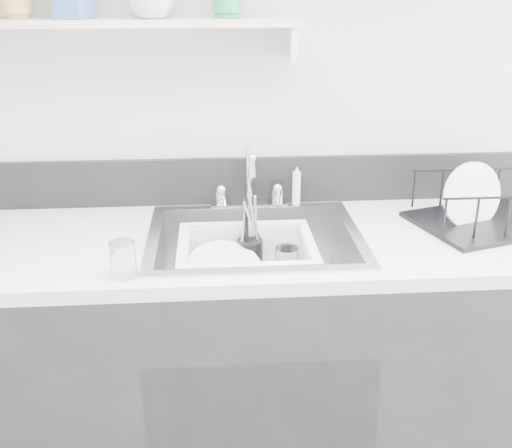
{
  "coord_description": "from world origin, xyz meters",
  "views": [
    {
      "loc": [
        -0.12,
        -0.46,
        1.63
      ],
      "look_at": [
        0.0,
        1.14,
        0.98
      ],
      "focal_mm": 42.0,
      "sensor_mm": 36.0,
      "label": 1
    }
  ],
  "objects": [
    {
      "name": "sink",
      "position": [
        0.0,
        1.19,
        0.83
      ],
      "size": [
        0.64,
        0.52,
        0.2
      ],
      "primitive_type": null,
      "color": "silver",
      "rests_on": "counter_run"
    },
    {
      "name": "utensil_cup",
      "position": [
        -0.01,
        1.28,
        0.83
      ],
      "size": [
        0.08,
        0.08,
        0.28
      ],
      "rotation": [
        0.0,
        0.0,
        -0.29
      ],
      "color": "black",
      "rests_on": "wash_tub"
    },
    {
      "name": "faucet",
      "position": [
        0.0,
        1.44,
        0.98
      ],
      "size": [
        0.26,
        0.18,
        0.23
      ],
      "color": "silver",
      "rests_on": "counter_run"
    },
    {
      "name": "ladle",
      "position": [
        -0.09,
        1.2,
        0.81
      ],
      "size": [
        0.22,
        0.28,
        0.08
      ],
      "primitive_type": null,
      "rotation": [
        0.0,
        0.0,
        -1.03
      ],
      "color": "silver",
      "rests_on": "wash_tub"
    },
    {
      "name": "tumbler_in_tub",
      "position": [
        0.1,
        1.2,
        0.82
      ],
      "size": [
        0.09,
        0.09,
        0.1
      ],
      "primitive_type": "cylinder",
      "rotation": [
        0.0,
        0.0,
        0.24
      ],
      "color": "white",
      "rests_on": "wash_tub"
    },
    {
      "name": "wall_shelf",
      "position": [
        -0.35,
        1.42,
        1.51
      ],
      "size": [
        1.0,
        0.16,
        0.12
      ],
      "color": "silver",
      "rests_on": "room_shell"
    },
    {
      "name": "tumbler_counter",
      "position": [
        -0.36,
        0.95,
        0.97
      ],
      "size": [
        0.08,
        0.08,
        0.1
      ],
      "primitive_type": "cylinder",
      "rotation": [
        0.0,
        0.0,
        0.26
      ],
      "color": "white",
      "rests_on": "counter_run"
    },
    {
      "name": "side_sprayer",
      "position": [
        0.16,
        1.44,
        0.99
      ],
      "size": [
        0.03,
        0.03,
        0.14
      ],
      "primitive_type": "cylinder",
      "color": "white",
      "rests_on": "counter_run"
    },
    {
      "name": "bowl_small",
      "position": [
        0.07,
        1.13,
        0.78
      ],
      "size": [
        0.13,
        0.13,
        0.04
      ],
      "primitive_type": "imported",
      "rotation": [
        0.0,
        0.0,
        -0.21
      ],
      "color": "white",
      "rests_on": "wash_tub"
    },
    {
      "name": "backsplash",
      "position": [
        0.0,
        1.49,
        1.0
      ],
      "size": [
        3.2,
        0.02,
        0.16
      ],
      "primitive_type": "cube",
      "color": "black",
      "rests_on": "counter_run"
    },
    {
      "name": "dish_rack",
      "position": [
        0.73,
        1.24,
        0.99
      ],
      "size": [
        0.5,
        0.43,
        0.15
      ],
      "primitive_type": null,
      "rotation": [
        0.0,
        0.0,
        0.3
      ],
      "color": "black",
      "rests_on": "counter_run"
    },
    {
      "name": "counter_run",
      "position": [
        0.0,
        1.19,
        0.46
      ],
      "size": [
        3.2,
        0.62,
        0.92
      ],
      "color": "black",
      "rests_on": "ground"
    },
    {
      "name": "plate_stack",
      "position": [
        -0.08,
        1.16,
        0.8
      ],
      "size": [
        0.28,
        0.27,
        0.11
      ],
      "rotation": [
        0.0,
        0.0,
        0.09
      ],
      "color": "white",
      "rests_on": "wash_tub"
    },
    {
      "name": "wash_tub",
      "position": [
        -0.03,
        1.17,
        0.83
      ],
      "size": [
        0.51,
        0.47,
        0.16
      ],
      "primitive_type": null,
      "rotation": [
        0.0,
        0.0,
        -0.42
      ],
      "color": "white",
      "rests_on": "sink"
    }
  ]
}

